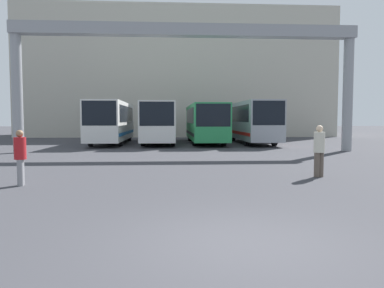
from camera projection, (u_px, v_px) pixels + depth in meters
The scene contains 9 objects.
ground_plane at pixel (242, 246), 5.74m from camera, with size 200.00×200.00×0.00m, color #38383D.
building_backdrop at pixel (177, 77), 45.69m from camera, with size 34.98×12.00×14.21m.
overhead_gantry at pixel (187, 50), 22.02m from camera, with size 20.27×0.80×7.52m.
bus_slot_0 at pixel (112, 120), 29.86m from camera, with size 2.47×10.89×3.27m.
bus_slot_1 at pixel (159, 120), 30.19m from camera, with size 2.52×11.08×3.22m.
bus_slot_2 at pixel (205, 121), 30.51m from camera, with size 2.55×11.22×3.09m.
bus_slot_3 at pixel (252, 120), 30.25m from camera, with size 2.44×10.24×3.30m.
pedestrian_near_right at pixel (319, 150), 12.60m from camera, with size 0.36×0.36×1.75m.
pedestrian_mid_right at pixel (20, 156), 10.94m from camera, with size 0.34×0.34×1.64m.
Camera 1 is at (-1.13, -5.56, 1.95)m, focal length 35.00 mm.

